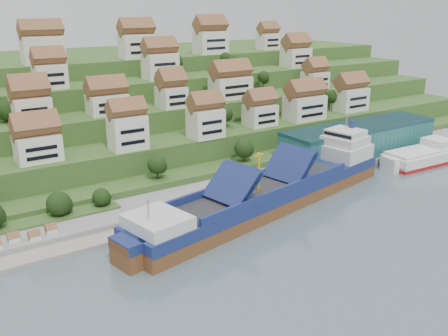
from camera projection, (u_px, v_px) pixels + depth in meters
ground at (271, 207)px, 132.22m from camera, size 300.00×300.00×0.00m
quay at (291, 174)px, 154.22m from camera, size 180.00×14.00×2.20m
pebble_beach at (33, 243)px, 111.25m from camera, size 45.00×20.00×1.00m
hillside at (119, 104)px, 210.94m from camera, size 260.00×128.00×31.00m
hillside_village at (158, 86)px, 171.31m from camera, size 155.02×62.89×29.54m
hillside_trees at (151, 122)px, 154.48m from camera, size 141.05×62.22×31.57m
warehouse at (360, 139)px, 170.61m from camera, size 60.00×15.00×10.00m
flagpole at (298, 161)px, 147.45m from camera, size 1.28×0.16×8.00m
beach_huts at (25, 241)px, 108.71m from camera, size 14.40×3.70×2.20m
cargo_ship at (275, 193)px, 132.20m from camera, size 86.84×29.85×19.15m
second_ship at (424, 156)px, 167.15m from camera, size 29.47×11.95×8.42m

